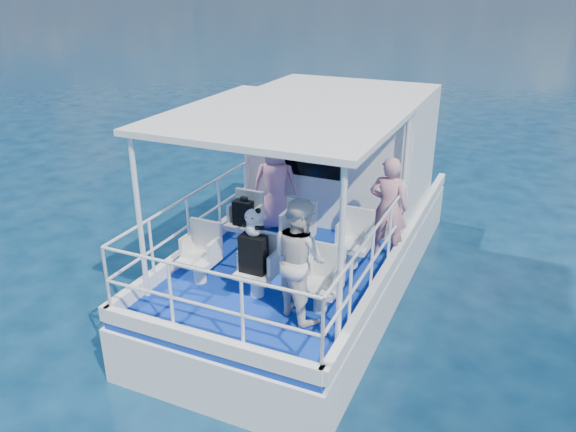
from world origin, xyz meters
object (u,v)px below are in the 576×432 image
object	(u,v)px
passenger_port_fwd	(275,184)
panda	(253,222)
passenger_stbd_aft	(299,258)
backpack_center	(253,254)

from	to	relation	value
passenger_port_fwd	panda	size ratio (longest dim) A/B	4.02
passenger_port_fwd	panda	distance (m)	2.31
passenger_port_fwd	passenger_stbd_aft	world-z (taller)	passenger_stbd_aft
backpack_center	panda	bearing A→B (deg)	88.97
passenger_stbd_aft	backpack_center	distance (m)	0.73
backpack_center	panda	distance (m)	0.45
passenger_port_fwd	panda	bearing A→B (deg)	91.23
passenger_port_fwd	backpack_center	distance (m)	2.31
passenger_stbd_aft	backpack_center	bearing A→B (deg)	20.12
passenger_stbd_aft	panda	bearing A→B (deg)	18.61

